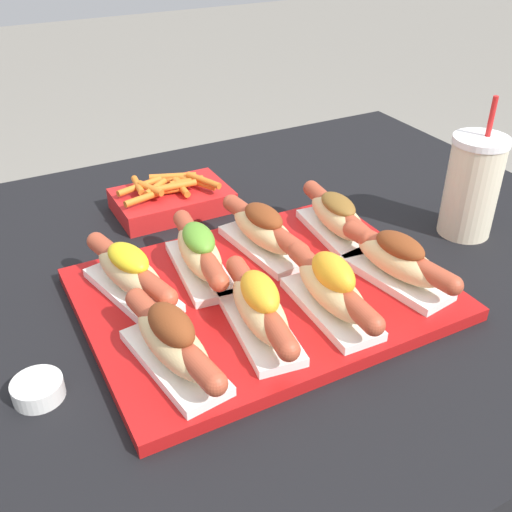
% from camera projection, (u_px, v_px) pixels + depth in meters
% --- Properties ---
extents(patio_table, '(1.17, 0.93, 0.75)m').
position_uv_depth(patio_table, '(257.00, 434.00, 1.09)').
color(patio_table, black).
rests_on(patio_table, ground_plane).
extents(serving_tray, '(0.47, 0.35, 0.02)m').
position_uv_depth(serving_tray, '(263.00, 294.00, 0.81)').
color(serving_tray, '#B71414').
rests_on(serving_tray, patio_table).
extents(hot_dog_0, '(0.08, 0.20, 0.08)m').
position_uv_depth(hot_dog_0, '(173.00, 342.00, 0.66)').
color(hot_dog_0, white).
rests_on(hot_dog_0, serving_tray).
extents(hot_dog_1, '(0.08, 0.20, 0.08)m').
position_uv_depth(hot_dog_1, '(260.00, 308.00, 0.71)').
color(hot_dog_1, white).
rests_on(hot_dog_1, serving_tray).
extents(hot_dog_2, '(0.06, 0.20, 0.08)m').
position_uv_depth(hot_dog_2, '(332.00, 288.00, 0.74)').
color(hot_dog_2, white).
rests_on(hot_dog_2, serving_tray).
extents(hot_dog_3, '(0.08, 0.20, 0.07)m').
position_uv_depth(hot_dog_3, '(398.00, 260.00, 0.80)').
color(hot_dog_3, white).
rests_on(hot_dog_3, serving_tray).
extents(hot_dog_4, '(0.09, 0.20, 0.07)m').
position_uv_depth(hot_dog_4, '(130.00, 272.00, 0.77)').
color(hot_dog_4, white).
rests_on(hot_dog_4, serving_tray).
extents(hot_dog_5, '(0.08, 0.20, 0.07)m').
position_uv_depth(hot_dog_5, '(199.00, 252.00, 0.82)').
color(hot_dog_5, white).
rests_on(hot_dog_5, serving_tray).
extents(hot_dog_6, '(0.08, 0.20, 0.07)m').
position_uv_depth(hot_dog_6, '(264.00, 230.00, 0.87)').
color(hot_dog_6, white).
rests_on(hot_dog_6, serving_tray).
extents(hot_dog_7, '(0.08, 0.20, 0.07)m').
position_uv_depth(hot_dog_7, '(337.00, 217.00, 0.90)').
color(hot_dog_7, white).
rests_on(hot_dog_7, serving_tray).
extents(sauce_bowl, '(0.06, 0.06, 0.02)m').
position_uv_depth(sauce_bowl, '(38.00, 388.00, 0.65)').
color(sauce_bowl, silver).
rests_on(sauce_bowl, patio_table).
extents(drink_cup, '(0.08, 0.08, 0.22)m').
position_uv_depth(drink_cup, '(472.00, 186.00, 0.92)').
color(drink_cup, beige).
rests_on(drink_cup, patio_table).
extents(fries_basket, '(0.19, 0.12, 0.06)m').
position_uv_depth(fries_basket, '(172.00, 199.00, 1.02)').
color(fries_basket, red).
rests_on(fries_basket, patio_table).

